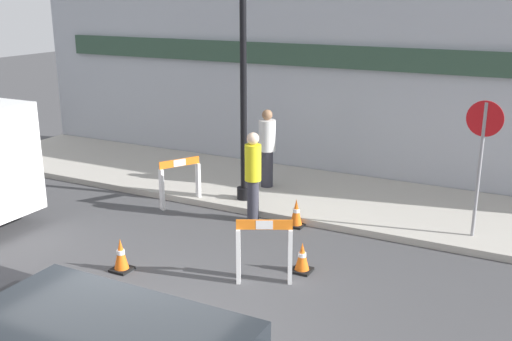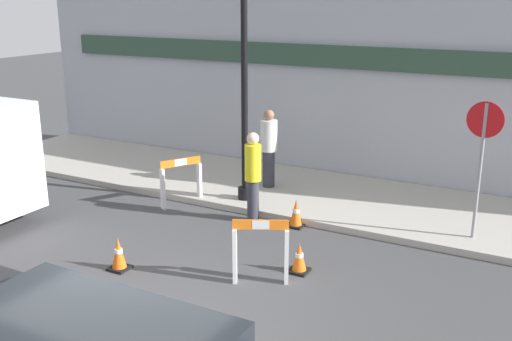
% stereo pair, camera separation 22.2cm
% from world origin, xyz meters
% --- Properties ---
extents(sidewalk_slab, '(18.00, 3.16, 0.13)m').
position_xyz_m(sidewalk_slab, '(0.00, 6.08, 0.06)').
color(sidewalk_slab, '#ADA89E').
rests_on(sidewalk_slab, ground_plane).
extents(storefront_facade, '(18.00, 0.22, 5.50)m').
position_xyz_m(storefront_facade, '(0.00, 7.74, 2.75)').
color(storefront_facade, '#A3A8B2').
rests_on(storefront_facade, ground_plane).
extents(streetlamp_post, '(0.44, 0.44, 5.77)m').
position_xyz_m(streetlamp_post, '(-1.41, 5.00, 3.81)').
color(streetlamp_post, black).
rests_on(streetlamp_post, sidewalk_slab).
extents(stop_sign, '(0.60, 0.08, 2.36)m').
position_xyz_m(stop_sign, '(3.02, 5.11, 1.70)').
color(stop_sign, gray).
rests_on(stop_sign, sidewalk_slab).
extents(barricade_0, '(0.80, 0.49, 1.00)m').
position_xyz_m(barricade_0, '(0.49, 2.10, 0.54)').
color(barricade_0, white).
rests_on(barricade_0, ground_plane).
extents(barricade_1, '(0.55, 0.82, 0.99)m').
position_xyz_m(barricade_1, '(-2.52, 4.35, 0.54)').
color(barricade_1, white).
rests_on(barricade_1, ground_plane).
extents(traffic_cone_0, '(0.30, 0.30, 0.54)m').
position_xyz_m(traffic_cone_0, '(-1.67, 1.45, 0.26)').
color(traffic_cone_0, black).
rests_on(traffic_cone_0, ground_plane).
extents(traffic_cone_1, '(0.30, 0.30, 0.53)m').
position_xyz_m(traffic_cone_1, '(0.01, 4.40, 0.25)').
color(traffic_cone_1, black).
rests_on(traffic_cone_1, ground_plane).
extents(traffic_cone_2, '(0.30, 0.30, 0.48)m').
position_xyz_m(traffic_cone_2, '(0.84, 2.71, 0.23)').
color(traffic_cone_2, black).
rests_on(traffic_cone_2, ground_plane).
extents(person_worker, '(0.33, 0.33, 1.73)m').
position_xyz_m(person_worker, '(-0.82, 4.25, 0.95)').
color(person_worker, '#33333D').
rests_on(person_worker, ground_plane).
extents(person_pedestrian, '(0.49, 0.49, 1.69)m').
position_xyz_m(person_pedestrian, '(-1.37, 5.96, 1.03)').
color(person_pedestrian, '#33333D').
rests_on(person_pedestrian, sidewalk_slab).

